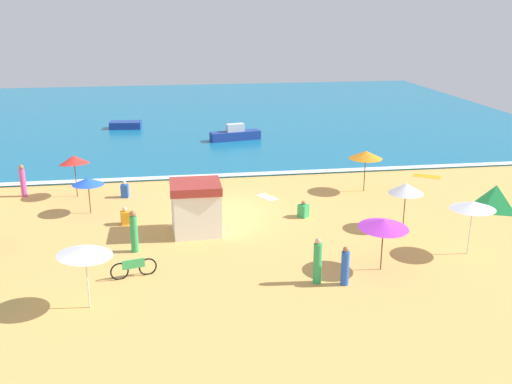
% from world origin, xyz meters
% --- Properties ---
extents(ground_plane, '(60.00, 60.00, 0.00)m').
position_xyz_m(ground_plane, '(0.00, 0.00, 0.00)').
color(ground_plane, '#E0A856').
extents(ocean_water, '(60.00, 44.00, 0.10)m').
position_xyz_m(ocean_water, '(0.00, 28.00, 0.05)').
color(ocean_water, '#146B93').
rests_on(ocean_water, ground_plane).
extents(wave_breaker_foam, '(57.00, 0.70, 0.01)m').
position_xyz_m(wave_breaker_foam, '(0.00, 6.30, 0.10)').
color(wave_breaker_foam, white).
rests_on(wave_breaker_foam, ocean_water).
extents(lifeguard_cabana, '(2.29, 2.18, 2.42)m').
position_xyz_m(lifeguard_cabana, '(-1.72, -2.82, 1.24)').
color(lifeguard_cabana, white).
rests_on(lifeguard_cabana, ground_plane).
extents(beach_umbrella_1, '(2.41, 2.42, 2.17)m').
position_xyz_m(beach_umbrella_1, '(5.33, -7.96, 1.95)').
color(beach_umbrella_1, '#4C3823').
rests_on(beach_umbrella_1, ground_plane).
extents(beach_umbrella_2, '(2.28, 2.28, 2.22)m').
position_xyz_m(beach_umbrella_2, '(8.00, -3.71, 1.96)').
color(beach_umbrella_2, '#4C3823').
rests_on(beach_umbrella_2, ground_plane).
extents(beach_umbrella_3, '(2.04, 2.02, 2.39)m').
position_xyz_m(beach_umbrella_3, '(-5.81, -9.40, 2.15)').
color(beach_umbrella_3, silver).
rests_on(beach_umbrella_3, ground_plane).
extents(beach_umbrella_4, '(2.05, 2.05, 1.87)m').
position_xyz_m(beach_umbrella_4, '(-6.89, 0.69, 1.68)').
color(beach_umbrella_4, '#4C3823').
rests_on(beach_umbrella_4, ground_plane).
extents(beach_umbrella_5, '(2.35, 2.35, 2.34)m').
position_xyz_m(beach_umbrella_5, '(8.04, 2.15, 2.12)').
color(beach_umbrella_5, '#4C3823').
rests_on(beach_umbrella_5, ground_plane).
extents(beach_umbrella_8, '(2.64, 2.64, 2.37)m').
position_xyz_m(beach_umbrella_8, '(9.53, -7.03, 2.17)').
color(beach_umbrella_8, silver).
rests_on(beach_umbrella_8, ground_plane).
extents(beach_umbrella_9, '(2.17, 2.19, 2.41)m').
position_xyz_m(beach_umbrella_9, '(-7.92, 3.59, 2.09)').
color(beach_umbrella_9, '#4C3823').
rests_on(beach_umbrella_9, ground_plane).
extents(beach_tent, '(2.23, 2.36, 1.35)m').
position_xyz_m(beach_tent, '(13.62, -2.01, 0.67)').
color(beach_tent, green).
rests_on(beach_tent, ground_plane).
extents(parked_bicycle, '(1.78, 0.50, 0.76)m').
position_xyz_m(parked_bicycle, '(-4.39, -7.17, 0.38)').
color(parked_bicycle, black).
rests_on(parked_bicycle, ground_plane).
extents(beachgoer_0, '(0.48, 0.48, 0.86)m').
position_xyz_m(beachgoer_0, '(-5.04, -1.20, 0.36)').
color(beachgoer_0, orange).
rests_on(beachgoer_0, ground_plane).
extents(beachgoer_1, '(0.43, 0.43, 0.92)m').
position_xyz_m(beachgoer_1, '(-5.30, 3.06, 0.40)').
color(beachgoer_1, blue).
rests_on(beachgoer_1, ground_plane).
extents(beachgoer_2, '(0.45, 0.45, 1.86)m').
position_xyz_m(beachgoer_2, '(-4.45, -4.65, 0.91)').
color(beachgoer_2, green).
rests_on(beachgoer_2, ground_plane).
extents(beachgoer_3, '(0.42, 0.42, 1.82)m').
position_xyz_m(beachgoer_3, '(2.52, -8.73, 0.86)').
color(beachgoer_3, green).
rests_on(beachgoer_3, ground_plane).
extents(beachgoer_5, '(0.41, 0.41, 1.55)m').
position_xyz_m(beachgoer_5, '(3.50, -9.04, 0.73)').
color(beachgoer_5, blue).
rests_on(beachgoer_5, ground_plane).
extents(beachgoer_6, '(0.39, 0.39, 1.81)m').
position_xyz_m(beachgoer_6, '(-10.81, 4.08, 0.88)').
color(beachgoer_6, '#D84CA5').
rests_on(beachgoer_6, ground_plane).
extents(beachgoer_7, '(0.62, 0.62, 0.85)m').
position_xyz_m(beachgoer_7, '(3.67, -1.50, 0.35)').
color(beachgoer_7, green).
rests_on(beachgoer_7, ground_plane).
extents(beach_towel_1, '(1.18, 1.45, 0.01)m').
position_xyz_m(beach_towel_1, '(2.42, 1.88, 0.01)').
color(beach_towel_1, white).
rests_on(beach_towel_1, ground_plane).
extents(beach_towel_2, '(1.78, 1.48, 0.01)m').
position_xyz_m(beach_towel_2, '(12.89, 4.46, 0.01)').
color(beach_towel_2, orange).
rests_on(beach_towel_2, ground_plane).
extents(small_boat_0, '(4.00, 1.69, 1.27)m').
position_xyz_m(small_boat_0, '(2.36, 16.05, 0.53)').
color(small_boat_0, navy).
rests_on(small_boat_0, ocean_water).
extents(small_boat_1, '(2.69, 1.52, 0.58)m').
position_xyz_m(small_boat_1, '(-6.29, 21.91, 0.39)').
color(small_boat_1, navy).
rests_on(small_boat_1, ocean_water).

